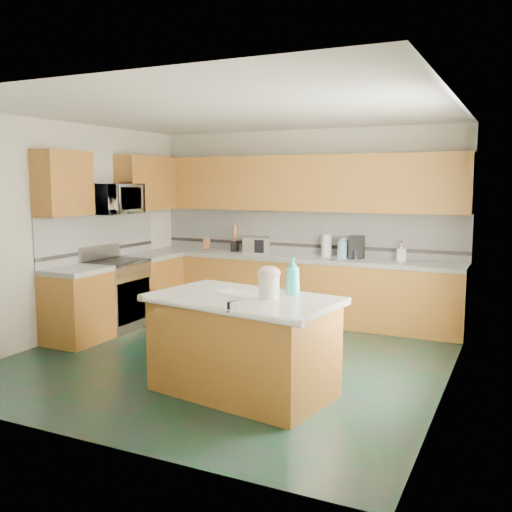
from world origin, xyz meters
The scene contains 52 objects.
floor centered at (0.00, 0.00, 0.00)m, with size 4.60×4.60×0.00m, color black.
ceiling centered at (0.00, 0.00, 2.70)m, with size 4.60×4.60×0.00m, color white.
wall_back centered at (0.00, 2.32, 1.35)m, with size 4.60×0.04×2.70m, color beige.
wall_front centered at (0.00, -2.32, 1.35)m, with size 4.60×0.04×2.70m, color beige.
wall_left centered at (-2.32, 0.00, 1.35)m, with size 0.04×4.60×2.70m, color beige.
wall_right centered at (2.32, 0.00, 1.35)m, with size 0.04×4.60×2.70m, color beige.
back_base_cab centered at (0.00, 2.00, 0.43)m, with size 4.60×0.60×0.86m, color #53300F.
back_countertop centered at (0.00, 2.00, 0.89)m, with size 4.60×0.64×0.06m, color white.
back_upper_cab centered at (0.00, 2.13, 1.94)m, with size 4.60×0.33×0.78m, color #53300F.
back_backsplash centered at (0.00, 2.29, 1.24)m, with size 4.60×0.02×0.63m, color silver.
back_accent_band centered at (0.00, 2.28, 1.04)m, with size 4.60×0.01×0.05m, color black.
left_base_cab_rear centered at (-2.00, 1.29, 0.43)m, with size 0.60×0.82×0.86m, color #53300F.
left_counter_rear centered at (-2.00, 1.29, 0.89)m, with size 0.64×0.82×0.06m, color white.
left_base_cab_front centered at (-2.00, -0.24, 0.43)m, with size 0.60×0.72×0.86m, color #53300F.
left_counter_front centered at (-2.00, -0.24, 0.89)m, with size 0.64×0.72×0.06m, color white.
left_backsplash centered at (-2.29, 0.55, 1.24)m, with size 0.02×2.30×0.63m, color silver.
left_accent_band centered at (-2.28, 0.55, 1.04)m, with size 0.01×2.30×0.05m, color black.
left_upper_cab_rear centered at (-2.13, 1.42, 1.94)m, with size 0.33×1.09×0.78m, color #53300F.
left_upper_cab_front centered at (-2.13, -0.24, 1.94)m, with size 0.33×0.72×0.78m, color #53300F.
range_body centered at (-2.00, 0.50, 0.44)m, with size 0.60×0.76×0.88m, color #B7B7BC.
range_oven_door centered at (-1.71, 0.50, 0.40)m, with size 0.02×0.68×0.55m, color black.
range_cooktop centered at (-2.00, 0.50, 0.90)m, with size 0.62×0.78×0.04m, color black.
range_handle centered at (-1.68, 0.50, 0.78)m, with size 0.02×0.02×0.66m, color #B7B7BC.
range_backguard centered at (-2.26, 0.50, 1.02)m, with size 0.06×0.76×0.18m, color #B7B7BC.
microwave centered at (-2.00, 0.50, 1.73)m, with size 0.73×0.50×0.41m, color #B7B7BC.
island_base centered at (0.61, -0.88, 0.43)m, with size 1.59×0.91×0.86m, color #53300F.
island_top centered at (0.61, -0.88, 0.89)m, with size 1.69×1.01×0.06m, color white.
island_bullnose centered at (0.61, -1.39, 0.89)m, with size 0.06×0.06×1.69m, color white.
treat_jar centered at (0.86, -0.86, 1.02)m, with size 0.19×0.19×0.20m, color silver.
treat_jar_lid centered at (0.86, -0.86, 1.15)m, with size 0.21×0.21×0.13m, color #CF9FAB.
treat_jar_knob centered at (0.86, -0.86, 1.19)m, with size 0.02×0.02×0.07m, color tan.
treat_jar_knob_end_l centered at (0.82, -0.86, 1.19)m, with size 0.04×0.04×0.04m, color tan.
treat_jar_knob_end_r centered at (0.89, -0.86, 1.19)m, with size 0.04×0.04×0.04m, color tan.
soap_bottle_island centered at (0.99, -0.62, 1.10)m, with size 0.14×0.14×0.36m, color teal.
paper_sheet_a centered at (0.63, -0.80, 0.92)m, with size 0.31×0.23×0.00m, color white.
paper_sheet_b centered at (0.39, -0.73, 0.92)m, with size 0.24×0.18×0.00m, color white.
clamp_body centered at (0.76, -1.37, 0.93)m, with size 0.03×0.11×0.10m, color black.
clamp_handle centered at (0.76, -1.44, 0.91)m, with size 0.02×0.02×0.08m, color black.
knife_block centered at (-1.50, 2.05, 1.02)m, with size 0.10×0.09×0.19m, color #472814.
utensil_crock centered at (-1.03, 2.08, 1.00)m, with size 0.13×0.13×0.16m, color black.
utensil_bundle centered at (-1.03, 2.08, 1.20)m, with size 0.08×0.08×0.24m, color #472814.
toaster_oven centered at (-0.66, 2.05, 1.03)m, with size 0.39×0.27×0.23m, color #B7B7BC.
toaster_oven_door centered at (-0.66, 1.92, 1.03)m, with size 0.35×0.01×0.19m, color black.
paper_towel centered at (0.41, 2.10, 1.07)m, with size 0.14×0.14×0.31m, color white.
paper_towel_base centered at (0.41, 2.10, 0.93)m, with size 0.21×0.21×0.01m, color #B7B7BC.
water_jug centered at (0.66, 2.06, 1.04)m, with size 0.15×0.15×0.24m, color #74A9CE.
water_jug_neck centered at (0.66, 2.06, 1.18)m, with size 0.07×0.07×0.03m, color #74A9CE.
coffee_maker centered at (0.84, 2.08, 1.08)m, with size 0.18×0.20×0.31m, color black.
coffee_carafe centered at (0.84, 2.03, 0.98)m, with size 0.13×0.13×0.13m, color black.
soap_bottle_back centered at (1.45, 2.05, 1.04)m, with size 0.11×0.11×0.25m, color white.
soap_back_cap centered at (1.45, 2.05, 1.18)m, with size 0.02×0.02×0.03m, color red.
window_light_proxy centered at (2.29, -0.20, 1.50)m, with size 0.02×1.40×1.10m, color white.
Camera 1 is at (2.92, -5.46, 1.96)m, focal length 40.00 mm.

